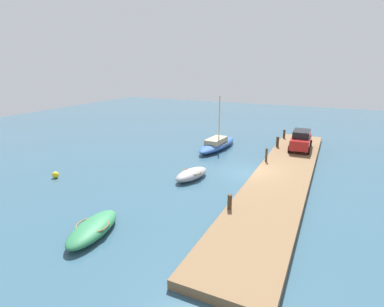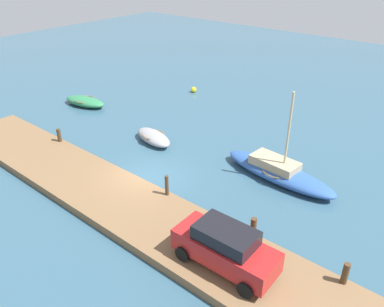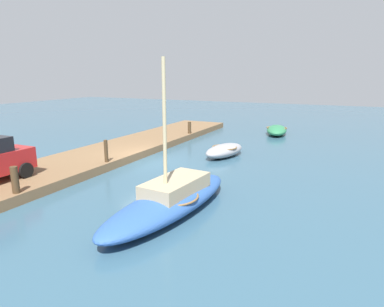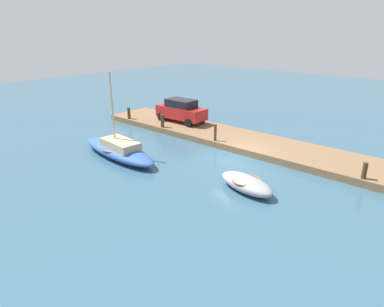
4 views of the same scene
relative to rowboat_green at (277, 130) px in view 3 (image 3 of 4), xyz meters
name	(u,v)px [view 3 (image 3 of 4)]	position (x,y,z in m)	size (l,w,h in m)	color
ground_plane	(146,161)	(11.65, -4.60, -0.35)	(84.00, 84.00, 0.00)	#33566B
dock_platform	(110,153)	(11.65, -7.08, -0.15)	(26.69, 3.89, 0.42)	brown
rowboat_green	(277,130)	(0.00, 0.00, 0.00)	(3.94, 2.16, 0.69)	#2D7A4C
sailboat_blue	(171,199)	(17.20, 0.07, 0.13)	(6.89, 2.45, 5.13)	#2D569E
dinghy_grey	(224,150)	(8.80, -1.13, 0.02)	(3.40, 2.01, 0.72)	#939399
mooring_post_west	(189,128)	(4.69, -5.38, 0.48)	(0.24, 0.24, 0.84)	#47331E
mooring_post_mid_west	(106,151)	(13.95, -5.38, 0.61)	(0.18, 0.18, 1.10)	#47331E
mooring_post_mid_east	(15,180)	(18.93, -5.38, 0.56)	(0.26, 0.26, 0.99)	#47331E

